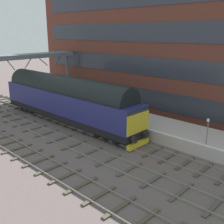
# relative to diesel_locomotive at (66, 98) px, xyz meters

# --- Properties ---
(ground_plane) EXTENTS (140.00, 140.00, 0.00)m
(ground_plane) POSITION_rel_diesel_locomotive_xyz_m (-0.00, -7.16, -2.48)
(ground_plane) COLOR #615352
(ground_plane) RESTS_ON ground
(track_main) EXTENTS (2.50, 60.00, 0.15)m
(track_main) POSITION_rel_diesel_locomotive_xyz_m (-0.00, -7.16, -2.43)
(track_main) COLOR gray
(track_main) RESTS_ON ground
(track_adjacent_west) EXTENTS (2.50, 60.00, 0.15)m
(track_adjacent_west) POSITION_rel_diesel_locomotive_xyz_m (-3.32, -7.16, -2.43)
(track_adjacent_west) COLOR gray
(track_adjacent_west) RESTS_ON ground
(track_adjacent_far_west) EXTENTS (2.50, 60.00, 0.15)m
(track_adjacent_far_west) POSITION_rel_diesel_locomotive_xyz_m (-6.80, -7.16, -2.43)
(track_adjacent_far_west) COLOR slate
(track_adjacent_far_west) RESTS_ON ground
(station_platform) EXTENTS (4.00, 44.00, 1.01)m
(station_platform) POSITION_rel_diesel_locomotive_xyz_m (3.60, -7.16, -1.98)
(station_platform) COLOR #BCAFAA
(station_platform) RESTS_ON ground
(station_building) EXTENTS (5.37, 39.55, 13.77)m
(station_building) POSITION_rel_diesel_locomotive_xyz_m (10.24, -5.93, 4.40)
(station_building) COLOR brown
(station_building) RESTS_ON ground
(diesel_locomotive) EXTENTS (2.74, 18.61, 4.68)m
(diesel_locomotive) POSITION_rel_diesel_locomotive_xyz_m (0.00, 0.00, 0.00)
(diesel_locomotive) COLOR black
(diesel_locomotive) RESTS_ON ground
(platform_number_sign) EXTENTS (0.10, 0.44, 2.00)m
(platform_number_sign) POSITION_rel_diesel_locomotive_xyz_m (2.02, -13.78, -0.15)
(platform_number_sign) COLOR slate
(platform_number_sign) RESTS_ON station_platform
(waiting_passenger) EXTENTS (0.46, 0.46, 1.64)m
(waiting_passenger) POSITION_rel_diesel_locomotive_xyz_m (2.53, -4.84, -0.49)
(waiting_passenger) COLOR #2C263A
(waiting_passenger) RESTS_ON station_platform
(overhead_footbridge) EXTENTS (16.10, 2.00, 6.33)m
(overhead_footbridge) POSITION_rel_diesel_locomotive_xyz_m (-1.35, 8.04, 3.33)
(overhead_footbridge) COLOR slate
(overhead_footbridge) RESTS_ON ground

